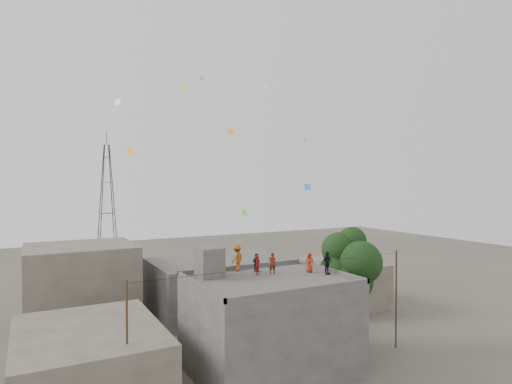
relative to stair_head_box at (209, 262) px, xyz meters
The scene contains 18 objects.
ground 8.21m from the stair_head_box, 39.09° to the right, with size 140.00×140.00×0.00m, color #4A453D.
main_building 5.78m from the stair_head_box, 39.09° to the right, with size 10.00×8.00×6.10m.
parapet 4.21m from the stair_head_box, 39.09° to the right, with size 10.00×8.00×0.30m.
stair_head_box is the anchor object (origin of this frame).
neighbor_west 9.34m from the stair_head_box, behind, with size 8.00×10.00×4.00m, color #575145.
neighbor_north 13.35m from the stair_head_box, 65.48° to the left, with size 12.00×9.00×5.00m, color #454341.
neighbor_northwest 15.45m from the stair_head_box, 116.91° to the left, with size 9.00×8.00×7.00m, color #575145.
neighbor_east 19.35m from the stair_head_box, 23.28° to the left, with size 7.00×8.00×4.40m, color #575145.
tree 10.80m from the stair_head_box, 10.74° to the right, with size 4.90×4.60×9.10m.
utility_line 6.26m from the stair_head_box, 46.14° to the right, with size 20.12×0.62×7.40m.
transmission_tower 37.46m from the stair_head_box, 91.23° to the left, with size 2.97×2.97×20.01m.
person_red_adult 4.42m from the stair_head_box, 15.31° to the right, with size 0.55×0.36×1.51m, color maroon.
person_orange_child 7.13m from the stair_head_box, 16.25° to the right, with size 0.68×0.45×1.40m, color #AD3013.
person_dark_child 3.59m from the stair_head_box, ahead, with size 0.64×0.50×1.31m, color black.
person_dark_adult 8.15m from the stair_head_box, 22.89° to the right, with size 0.93×0.39×1.59m, color black.
person_orange_adult 2.57m from the stair_head_box, 17.59° to the left, with size 1.23×0.71×1.91m, color #A24C12.
person_red_child 3.36m from the stair_head_box, 16.15° to the right, with size 0.50×0.33×1.37m, color maroon.
kites 10.79m from the stair_head_box, 54.20° to the left, with size 18.04×17.15×12.88m.
Camera 1 is at (-14.00, -24.36, 12.46)m, focal length 30.00 mm.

